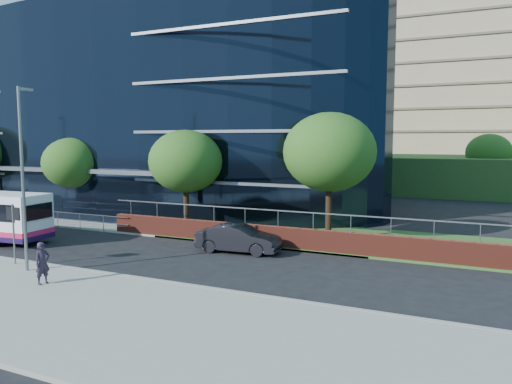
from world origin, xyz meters
The scene contains 12 objects.
far_forecourt centered at (-6.00, 11.00, 0.05)m, with size 50.00×8.00×0.10m, color gray.
grass_verge centered at (24.00, 11.00, 0.06)m, with size 36.00×8.00×0.12m, color #2D511E.
glass_office centered at (-4.00, 20.85, 8.00)m, with size 44.00×23.10×16.00m.
retaining_wall centered at (20.00, 7.30, 0.61)m, with size 34.00×0.40×2.11m.
street_sign centered at (4.50, -1.59, 2.15)m, with size 0.85×0.09×2.80m.
tree_far_b centered at (-3.00, 9.50, 4.21)m, with size 4.29×4.29×6.05m.
tree_far_c centered at (7.00, 9.00, 4.54)m, with size 4.62×4.62×6.51m.
tree_far_d centered at (16.00, 10.00, 5.19)m, with size 5.28×5.28×7.44m.
tree_dist_e centered at (24.00, 40.00, 4.54)m, with size 4.62×4.62×6.51m.
streetlight_east centered at (6.00, -2.17, 4.44)m, with size 0.15×0.77×8.00m.
parked_car centered at (12.50, 5.53, 0.74)m, with size 1.56×4.47×1.47m, color black.
pedestrian centered at (8.34, -3.40, 1.00)m, with size 0.62×0.41×1.70m, color #281E2E.
Camera 1 is at (24.34, -17.31, 5.89)m, focal length 35.00 mm.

